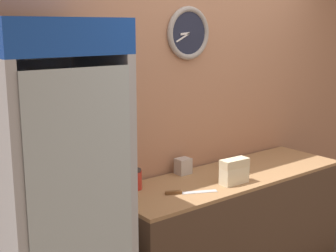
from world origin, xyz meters
TOP-DOWN VIEW (x-y plane):
  - wall_back at (-0.00, 1.22)m, footprint 5.20×0.10m
  - prep_counter at (0.00, 0.86)m, footprint 1.94×0.62m
  - beverage_cooler at (-1.43, 0.87)m, footprint 0.67×0.69m
  - sandwich_stack_bottom at (-0.13, 0.70)m, footprint 0.21×0.09m
  - sandwich_stack_middle at (-0.13, 0.70)m, footprint 0.21×0.09m
  - sandwich_stack_top at (-0.13, 0.70)m, footprint 0.22×0.10m
  - sandwich_flat_left at (0.16, 0.98)m, footprint 0.24×0.16m
  - chefs_knife at (-0.54, 0.77)m, footprint 0.34×0.19m
  - condiment_jar at (-0.75, 1.04)m, footprint 0.11×0.11m
  - napkin_dispenser at (-0.27, 1.10)m, footprint 0.11×0.09m

SIDE VIEW (x-z plane):
  - prep_counter at x=0.00m, z-range 0.00..0.86m
  - chefs_knife at x=-0.54m, z-range 0.86..0.88m
  - sandwich_flat_left at x=0.16m, z-range 0.86..0.92m
  - sandwich_stack_bottom at x=-0.13m, z-range 0.86..0.92m
  - napkin_dispenser at x=-0.27m, z-range 0.86..0.98m
  - condiment_jar at x=-0.75m, z-range 0.86..1.00m
  - sandwich_stack_middle at x=-0.13m, z-range 0.92..0.98m
  - sandwich_stack_top at x=-0.13m, z-range 0.98..1.04m
  - beverage_cooler at x=-1.43m, z-range 0.08..2.08m
  - wall_back at x=0.00m, z-range 0.00..2.70m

